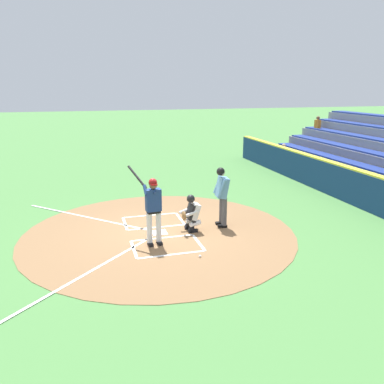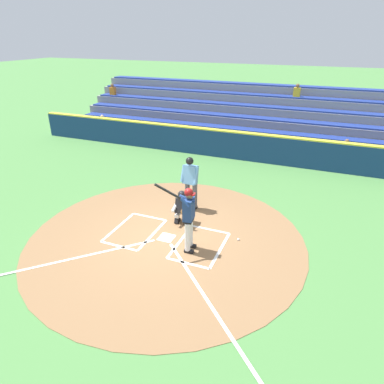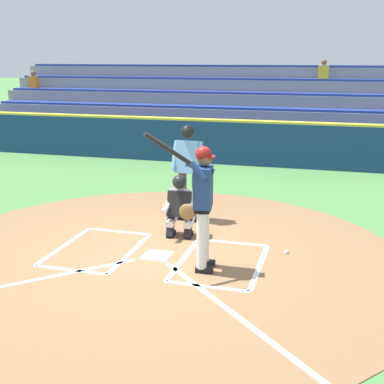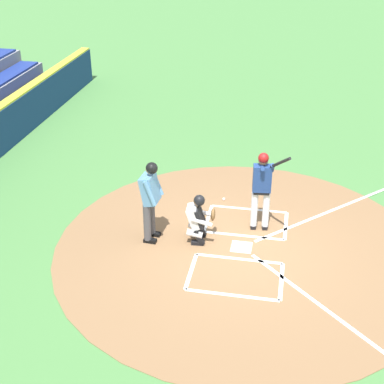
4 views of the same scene
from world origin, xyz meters
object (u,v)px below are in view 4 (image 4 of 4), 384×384
catcher (198,217)px  baseball (224,199)px  plate_umpire (150,196)px  batter (262,186)px

catcher → baseball: size_ratio=15.27×
catcher → plate_umpire: 1.13m
batter → baseball: (-1.16, -0.97, -1.06)m
plate_umpire → batter: bearing=110.9°
plate_umpire → baseball: size_ratio=25.20×
catcher → batter: bearing=119.7°
plate_umpire → baseball: (-2.03, 1.31, -1.04)m
plate_umpire → baseball: 2.63m
catcher → baseball: catcher is taller
batter → catcher: 1.55m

